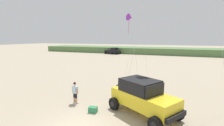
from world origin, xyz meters
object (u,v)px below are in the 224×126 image
Objects in this scene: distant_pickup at (113,51)px; kite_white_parafoil at (130,18)px; person_watching at (75,92)px; cooler_box at (93,110)px; jeep at (143,96)px.

kite_white_parafoil is at bearing -64.75° from distant_pickup.
person_watching is 2.98× the size of cooler_box.
jeep is 2.98× the size of person_watching.
kite_white_parafoil is (-0.47, 10.36, 7.08)m from cooler_box.
jeep is 5.06m from person_watching.
jeep is 3.41m from cooler_box.
kite_white_parafoil is at bearing 81.20° from person_watching.
jeep is at bearing 10.65° from cooler_box.
cooler_box is at bearing -70.49° from distant_pickup.
kite_white_parafoil reaches higher than cooler_box.
jeep is 8.88× the size of cooler_box.
cooler_box is 0.12× the size of distant_pickup.
distant_pickup is 0.62× the size of kite_white_parafoil.
cooler_box is 12.56m from kite_white_parafoil.
jeep is 11.74m from kite_white_parafoil.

